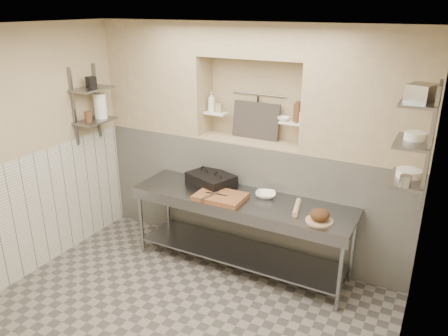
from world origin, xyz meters
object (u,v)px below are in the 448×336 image
Objects in this scene: bottle_soap at (212,102)px; bowl_alcove at (283,119)px; jug_left at (100,106)px; panini_press at (211,180)px; rolling_pin at (297,207)px; bread_loaf at (320,215)px; prep_table at (240,218)px; mixing_bowl at (266,195)px; cutting_board at (220,197)px.

bottle_soap is 0.96m from bowl_alcove.
bowl_alcove is 0.45× the size of jug_left.
panini_press is at bearing 7.51° from jug_left.
jug_left is (-1.49, -0.20, 0.79)m from panini_press.
bottle_soap is (-0.21, 0.40, 0.86)m from panini_press.
bread_loaf is at bearing -27.12° from rolling_pin.
mixing_bowl reaches higher than prep_table.
bottle_soap reaches higher than cutting_board.
bread_loaf is (0.71, -0.30, 0.05)m from mixing_bowl.
panini_press is 2.77× the size of mixing_bowl.
prep_table is 11.24× the size of mixing_bowl.
rolling_pin reaches higher than prep_table.
cutting_board is at bearing -25.58° from panini_press.
prep_table is 0.41m from mixing_bowl.
cutting_board is (0.28, -0.29, -0.05)m from panini_press.
bowl_alcove reaches higher than cutting_board.
rolling_pin reaches higher than cutting_board.
cutting_board is 1.24m from bottle_soap.
panini_press reaches higher than cutting_board.
bottle_soap is at bearing 156.67° from bread_loaf.
rolling_pin is at bearing 152.88° from bread_loaf.
bottle_soap is at bearing 179.08° from bowl_alcove.
bread_loaf reaches higher than cutting_board.
mixing_bowl is 0.94× the size of bottle_soap.
panini_press reaches higher than prep_table.
rolling_pin is at bearing -53.86° from bowl_alcove.
rolling_pin is 1.55× the size of bottle_soap.
mixing_bowl is 1.64× the size of bowl_alcove.
jug_left is at bearing -179.30° from prep_table.
jug_left is at bearing -179.26° from rolling_pin.
rolling_pin is at bearing 8.41° from cutting_board.
cutting_board is at bearing -54.47° from bottle_soap.
prep_table is 1.02m from bread_loaf.
bread_loaf is at bearing -45.24° from bowl_alcove.
cutting_board is at bearing 178.97° from bread_loaf.
jug_left reaches higher than bowl_alcove.
cutting_board is 1.15m from bowl_alcove.
bread_loaf is 0.64× the size of jug_left.
bowl_alcove is (-0.69, 0.69, 0.76)m from bread_loaf.
bottle_soap reaches higher than panini_press.
jug_left is (-1.28, -0.60, -0.07)m from bottle_soap.
rolling_pin is (0.86, 0.13, 0.00)m from cutting_board.
panini_press is at bearing 179.06° from mixing_bowl.
bottle_soap reaches higher than bread_loaf.
panini_press is 3.22× the size of bread_loaf.
bread_loaf is 0.81× the size of bottle_soap.
mixing_bowl is 2.37m from jug_left.
bottle_soap is 1.74× the size of bowl_alcove.
bottle_soap is at bearing 140.40° from prep_table.
prep_table is 18.40× the size of bowl_alcove.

